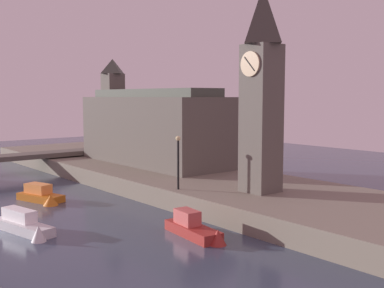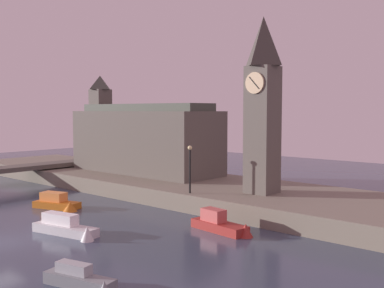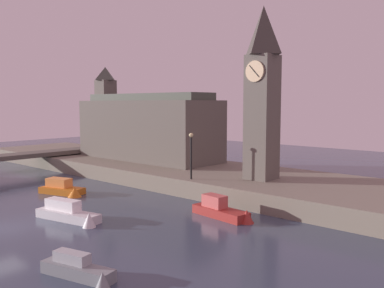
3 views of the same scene
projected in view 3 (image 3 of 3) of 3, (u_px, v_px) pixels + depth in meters
ground_plane at (1, 229)px, 26.25m from camera, size 120.00×120.00×0.00m
far_embankment at (205, 176)px, 40.99m from camera, size 70.00×12.00×1.50m
clock_tower at (262, 90)px, 34.66m from camera, size 2.48×2.52×14.35m
parliament_hall at (146, 127)px, 48.32m from camera, size 17.94×6.52×10.97m
streetlamp at (191, 150)px, 35.04m from camera, size 0.36×0.36×3.92m
boat_ferry_white at (71, 214)px, 27.98m from camera, size 5.71×2.26×1.62m
boat_dinghy_red at (225, 211)px, 28.72m from camera, size 5.13×1.84×1.69m
boat_patrol_orange at (65, 189)px, 36.24m from camera, size 5.01×2.71×1.50m
boat_cruiser_grey at (81, 271)px, 18.73m from camera, size 4.32×1.79×1.24m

